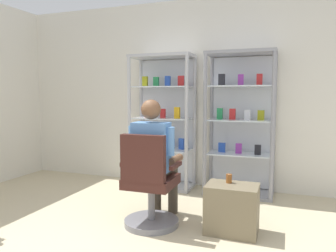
# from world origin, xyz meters

# --- Properties ---
(back_wall) EXTENTS (6.00, 0.10, 2.70)m
(back_wall) POSITION_xyz_m (0.00, 3.00, 1.35)
(back_wall) COLOR silver
(back_wall) RESTS_ON ground
(display_cabinet_left) EXTENTS (0.90, 0.45, 1.90)m
(display_cabinet_left) POSITION_xyz_m (-0.55, 2.76, 0.96)
(display_cabinet_left) COLOR #B7B7BC
(display_cabinet_left) RESTS_ON ground
(display_cabinet_right) EXTENTS (0.90, 0.45, 1.90)m
(display_cabinet_right) POSITION_xyz_m (0.55, 2.76, 0.96)
(display_cabinet_right) COLOR gray
(display_cabinet_right) RESTS_ON ground
(office_chair) EXTENTS (0.56, 0.56, 0.96)m
(office_chair) POSITION_xyz_m (-0.14, 1.27, 0.39)
(office_chair) COLOR slate
(office_chair) RESTS_ON ground
(seated_shopkeeper) EXTENTS (0.49, 0.57, 1.29)m
(seated_shopkeeper) POSITION_xyz_m (-0.15, 1.44, 0.71)
(seated_shopkeeper) COLOR #3F382D
(seated_shopkeeper) RESTS_ON ground
(storage_crate) EXTENTS (0.49, 0.36, 0.47)m
(storage_crate) POSITION_xyz_m (0.66, 1.43, 0.24)
(storage_crate) COLOR #72664C
(storage_crate) RESTS_ON ground
(tea_glass) EXTENTS (0.06, 0.06, 0.09)m
(tea_glass) POSITION_xyz_m (0.62, 1.49, 0.52)
(tea_glass) COLOR brown
(tea_glass) RESTS_ON storage_crate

